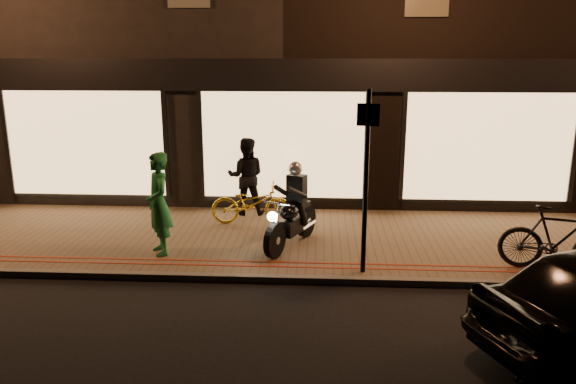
% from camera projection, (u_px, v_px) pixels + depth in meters
% --- Properties ---
extents(ground, '(90.00, 90.00, 0.00)m').
position_uv_depth(ground, '(267.00, 284.00, 9.13)').
color(ground, black).
rests_on(ground, ground).
extents(sidewalk, '(50.00, 4.00, 0.12)m').
position_uv_depth(sidewalk, '(277.00, 240.00, 11.05)').
color(sidewalk, brown).
rests_on(sidewalk, ground).
extents(kerb_stone, '(50.00, 0.14, 0.12)m').
position_uv_depth(kerb_stone, '(267.00, 279.00, 9.16)').
color(kerb_stone, '#59544C').
rests_on(kerb_stone, ground).
extents(red_kerb_lines, '(50.00, 0.26, 0.01)m').
position_uv_depth(red_kerb_lines, '(270.00, 264.00, 9.63)').
color(red_kerb_lines, maroon).
rests_on(red_kerb_lines, sidewalk).
extents(building_row, '(48.00, 10.11, 8.50)m').
position_uv_depth(building_row, '(294.00, 30.00, 16.76)').
color(building_row, black).
rests_on(building_row, ground).
extents(motorcycle, '(0.94, 1.82, 1.59)m').
position_uv_depth(motorcycle, '(292.00, 214.00, 10.39)').
color(motorcycle, black).
rests_on(motorcycle, sidewalk).
extents(sign_post, '(0.35, 0.09, 3.00)m').
position_uv_depth(sign_post, '(366.00, 173.00, 8.90)').
color(sign_post, black).
rests_on(sign_post, sidewalk).
extents(bicycle_gold, '(1.71, 0.64, 0.89)m').
position_uv_depth(bicycle_gold, '(252.00, 203.00, 11.75)').
color(bicycle_gold, yellow).
rests_on(bicycle_gold, sidewalk).
extents(bicycle_dark, '(1.92, 1.02, 1.11)m').
position_uv_depth(bicycle_dark, '(558.00, 240.00, 9.18)').
color(bicycle_dark, black).
rests_on(bicycle_dark, sidewalk).
extents(person_green, '(0.72, 0.80, 1.84)m').
position_uv_depth(person_green, '(159.00, 204.00, 9.94)').
color(person_green, '#1E7235').
rests_on(person_green, sidewalk).
extents(person_dark, '(0.88, 0.71, 1.71)m').
position_uv_depth(person_dark, '(246.00, 176.00, 12.37)').
color(person_dark, black).
rests_on(person_dark, sidewalk).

